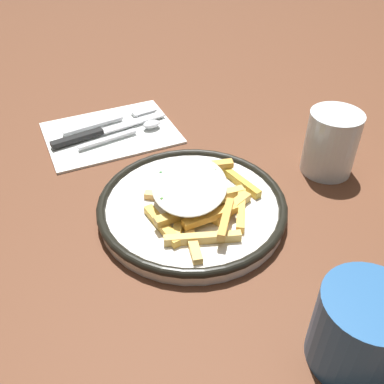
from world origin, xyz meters
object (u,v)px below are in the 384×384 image
at_px(fork, 111,120).
at_px(knife, 100,131).
at_px(plate, 192,206).
at_px(water_glass, 331,143).
at_px(coffee_mug, 362,331).
at_px(napkin, 111,132).
at_px(fries_heap, 196,194).
at_px(spoon, 135,130).

bearing_deg(fork, knife, -46.36).
distance_m(plate, water_glass, 0.23).
distance_m(fork, coffee_mug, 0.55).
bearing_deg(napkin, coffee_mug, 6.49).
height_order(fries_heap, napkin, fries_heap).
bearing_deg(napkin, fork, 156.86).
height_order(fork, coffee_mug, coffee_mug).
relative_size(napkin, spoon, 1.43).
bearing_deg(spoon, knife, -114.76).
relative_size(fries_heap, spoon, 1.24).
relative_size(plate, napkin, 1.17).
height_order(fries_heap, knife, fries_heap).
xyz_separation_m(napkin, water_glass, (0.26, 0.25, 0.04)).
xyz_separation_m(napkin, fork, (-0.03, 0.01, 0.01)).
bearing_deg(napkin, knife, -86.67).
relative_size(fries_heap, fork, 1.07).
distance_m(fries_heap, napkin, 0.26).
relative_size(spoon, coffee_mug, 1.30).
distance_m(spoon, coffee_mug, 0.49).
height_order(water_glass, coffee_mug, water_glass).
bearing_deg(fork, plate, 2.30).
height_order(napkin, spoon, spoon).
distance_m(spoon, water_glass, 0.32).
bearing_deg(fries_heap, water_glass, 88.88).
relative_size(fries_heap, water_glass, 1.93).
height_order(plate, knife, plate).
distance_m(plate, coffee_mug, 0.27).
height_order(fries_heap, fork, fries_heap).
distance_m(fries_heap, spoon, 0.23).
distance_m(water_glass, coffee_mug, 0.32).
bearing_deg(napkin, water_glass, 44.23).
distance_m(knife, water_glass, 0.38).
relative_size(plate, knife, 1.22).
xyz_separation_m(napkin, coffee_mug, (0.51, 0.06, 0.04)).
xyz_separation_m(plate, napkin, (-0.25, -0.02, -0.01)).
xyz_separation_m(fries_heap, knife, (-0.26, -0.04, -0.03)).
relative_size(fork, water_glass, 1.80).
xyz_separation_m(spoon, coffee_mug, (0.49, 0.02, 0.03)).
height_order(plate, napkin, plate).
height_order(plate, fork, plate).
xyz_separation_m(plate, knife, (-0.25, -0.04, -0.00)).
distance_m(fork, spoon, 0.06).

